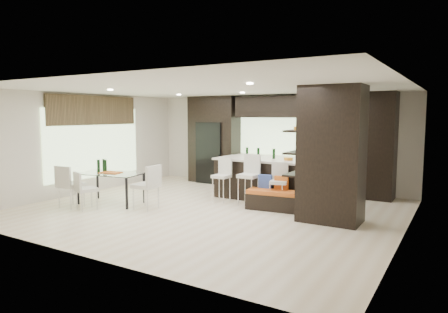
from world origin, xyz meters
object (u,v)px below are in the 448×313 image
Objects in this scene: stool_mid at (248,185)px; stool_right at (279,190)px; chair_far at (71,188)px; chair_end at (146,189)px; dining_table at (111,188)px; kitchen_island at (264,179)px; stool_left at (221,184)px; bench at (273,200)px; floor_vase at (318,182)px; chair_near at (87,192)px.

stool_right is (0.76, 0.03, -0.06)m from stool_mid.
chair_far is 0.97× the size of chair_end.
dining_table is at bearing -172.46° from stool_right.
dining_table is at bearing 54.71° from chair_far.
stool_mid is at bearing 166.43° from stool_right.
kitchen_island reaches higher than stool_left.
bench is 1.06m from floor_vase.
floor_vase is (1.60, 0.20, 0.18)m from stool_mid.
chair_end is (1.59, 0.76, 0.01)m from chair_far.
floor_vase is at bearing 13.27° from bench.
floor_vase is at bearing 5.36° from stool_left.
chair_near is 1.33m from chair_end.
bench is 1.46× the size of chair_near.
kitchen_island is 3.10× the size of chair_near.
stool_right is 4.76m from chair_far.
stool_right is at bearing 52.88° from chair_near.
chair_far is (-2.64, -2.32, 0.02)m from stool_left.
stool_right is 3.99m from dining_table.
chair_far is (-4.15, -2.32, 0.03)m from stool_right.
kitchen_island is 4.62m from chair_far.
stool_left is 1.52m from stool_right.
kitchen_island reaches higher than stool_mid.
kitchen_island is 2.56× the size of stool_mid.
stool_mid is 1.21× the size of chair_near.
stool_right is 0.89m from floor_vase.
bench is at bearing -160.21° from floor_vase.
stool_mid is at bearing -89.39° from kitchen_island.
kitchen_island is 1.88× the size of floor_vase.
stool_mid is 1.14× the size of stool_right.
dining_table is 1.71× the size of chair_far.
stool_left is 3.51m from chair_far.
stool_mid is at bearing -0.59° from stool_left.
stool_mid is 3.29m from dining_table.
kitchen_island is at bearing 157.93° from floor_vase.
kitchen_island is 1.73m from floor_vase.
stool_right is at bearing 13.67° from dining_table.
kitchen_island is 2.87× the size of stool_left.
chair_end reaches higher than dining_table.
stool_left is 0.89× the size of stool_mid.
kitchen_island is at bearing -39.74° from chair_end.
floor_vase reaches higher than chair_near.
kitchen_island is 0.85m from stool_mid.
stool_mid reaches higher than dining_table.
kitchen_island reaches higher than dining_table.
floor_vase is (1.60, -0.65, 0.14)m from kitchen_island.
stool_right is (0.76, -0.82, -0.09)m from kitchen_island.
stool_mid is at bearing 58.79° from chair_near.
chair_end is (-2.49, -1.40, 0.24)m from bench.
chair_far is (-4.99, -2.49, -0.21)m from floor_vase.
stool_left is at bearing 26.54° from dining_table.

